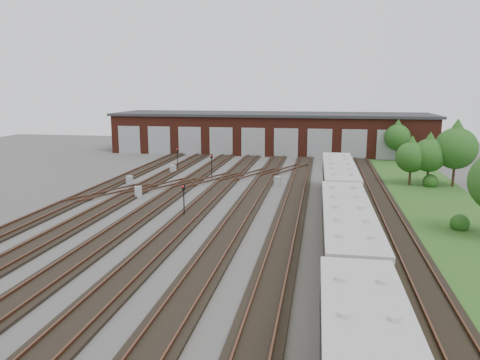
# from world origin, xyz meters

# --- Properties ---
(ground) EXTENTS (120.00, 120.00, 0.00)m
(ground) POSITION_xyz_m (0.00, 0.00, 0.00)
(ground) COLOR #42403D
(ground) RESTS_ON ground
(track_network) EXTENTS (30.40, 70.00, 0.33)m
(track_network) POSITION_xyz_m (-0.17, 0.59, 0.11)
(track_network) COLOR black
(track_network) RESTS_ON ground
(maintenance_shed) EXTENTS (51.00, 12.50, 6.35)m
(maintenance_shed) POSITION_xyz_m (-0.01, 39.97, 3.20)
(maintenance_shed) COLOR #501E14
(maintenance_shed) RESTS_ON ground
(grass_verge) EXTENTS (8.00, 55.00, 0.05)m
(grass_verge) POSITION_xyz_m (19.00, 10.00, 0.03)
(grass_verge) COLOR #234E1A
(grass_verge) RESTS_ON ground
(metro_train) EXTENTS (3.00, 47.64, 3.23)m
(metro_train) POSITION_xyz_m (10.00, -9.59, 1.98)
(metro_train) COLOR black
(metro_train) RESTS_ON ground
(signal_mast_0) EXTENTS (0.28, 0.27, 2.71)m
(signal_mast_0) POSITION_xyz_m (-2.51, -0.73, 1.75)
(signal_mast_0) COLOR black
(signal_mast_0) RESTS_ON ground
(signal_mast_1) EXTENTS (0.24, 0.23, 2.88)m
(signal_mast_1) POSITION_xyz_m (-9.65, 20.18, 1.84)
(signal_mast_1) COLOR black
(signal_mast_1) RESTS_ON ground
(signal_mast_2) EXTENTS (0.26, 0.25, 2.84)m
(signal_mast_2) POSITION_xyz_m (-4.13, 15.71, 1.83)
(signal_mast_2) COLOR black
(signal_mast_2) RESTS_ON ground
(signal_mast_3) EXTENTS (0.24, 0.22, 2.80)m
(signal_mast_3) POSITION_xyz_m (9.73, 17.88, 1.80)
(signal_mast_3) COLOR black
(signal_mast_3) RESTS_ON ground
(relay_cabinet_0) EXTENTS (0.75, 0.69, 1.00)m
(relay_cabinet_0) POSITION_xyz_m (-12.03, 10.53, 0.50)
(relay_cabinet_0) COLOR #989A9C
(relay_cabinet_0) RESTS_ON ground
(relay_cabinet_1) EXTENTS (0.73, 0.66, 1.01)m
(relay_cabinet_1) POSITION_xyz_m (-9.59, 18.06, 0.51)
(relay_cabinet_1) COLOR #989A9C
(relay_cabinet_1) RESTS_ON ground
(relay_cabinet_2) EXTENTS (0.78, 0.71, 1.09)m
(relay_cabinet_2) POSITION_xyz_m (-8.79, 5.04, 0.54)
(relay_cabinet_2) COLOR #989A9C
(relay_cabinet_2) RESTS_ON ground
(relay_cabinet_3) EXTENTS (0.78, 0.70, 1.08)m
(relay_cabinet_3) POSITION_xyz_m (3.85, 12.69, 0.54)
(relay_cabinet_3) COLOR #989A9C
(relay_cabinet_3) RESTS_ON ground
(relay_cabinet_4) EXTENTS (0.64, 0.54, 1.01)m
(relay_cabinet_4) POSITION_xyz_m (8.93, 23.25, 0.51)
(relay_cabinet_4) COLOR #989A9C
(relay_cabinet_4) RESTS_ON ground
(tree_0) EXTENTS (3.64, 3.64, 6.04)m
(tree_0) POSITION_xyz_m (18.91, 33.15, 3.88)
(tree_0) COLOR #382419
(tree_0) RESTS_ON ground
(tree_1) EXTENTS (3.52, 3.52, 5.84)m
(tree_1) POSITION_xyz_m (19.60, 15.55, 3.75)
(tree_1) COLOR #382419
(tree_1) RESTS_ON ground
(tree_2) EXTENTS (4.37, 4.37, 7.24)m
(tree_2) POSITION_xyz_m (22.20, 15.58, 4.65)
(tree_2) COLOR #382419
(tree_2) RESTS_ON ground
(tree_3) EXTENTS (3.26, 3.26, 5.40)m
(tree_3) POSITION_xyz_m (17.80, 15.54, 3.47)
(tree_3) COLOR #382419
(tree_3) RESTS_ON ground
(bush_0) EXTENTS (1.37, 1.37, 1.37)m
(bush_0) POSITION_xyz_m (18.63, -0.60, 0.69)
(bush_0) COLOR #1A4413
(bush_0) RESTS_ON ground
(bush_1) EXTENTS (1.60, 1.60, 1.60)m
(bush_1) POSITION_xyz_m (19.86, 15.20, 0.80)
(bush_1) COLOR #1A4413
(bush_1) RESTS_ON ground
(bush_2) EXTENTS (1.18, 1.18, 1.18)m
(bush_2) POSITION_xyz_m (19.83, 34.16, 0.59)
(bush_2) COLOR #1A4413
(bush_2) RESTS_ON ground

